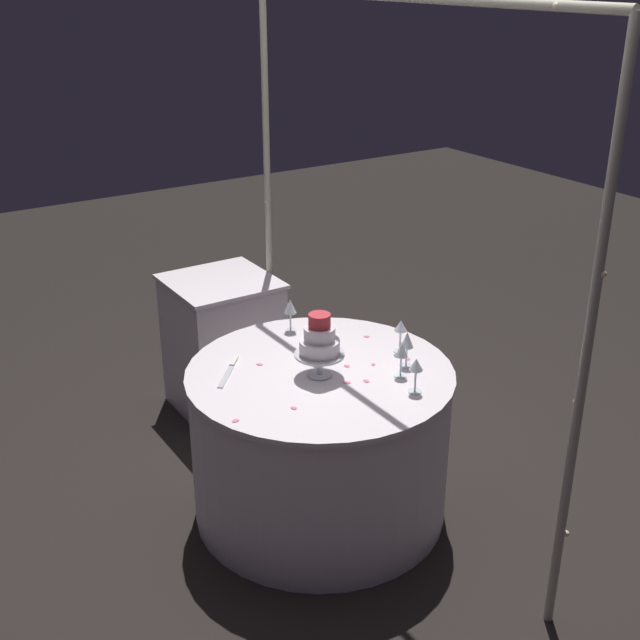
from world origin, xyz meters
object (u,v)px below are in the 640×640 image
object	(u,v)px
wine_glass_0	(401,352)
cake_knife	(230,370)
wine_glass_2	(401,328)
decorative_arch	(393,190)
wine_glass_3	(407,341)
wine_glass_1	(290,308)
wine_glass_4	(416,367)
side_table	(224,345)
wine_glass_5	(325,324)
main_table	(320,442)
tiered_cake	(319,342)

from	to	relation	value
wine_glass_0	cake_knife	world-z (taller)	wine_glass_0
cake_knife	wine_glass_2	bearing A→B (deg)	71.18
wine_glass_0	decorative_arch	bearing A→B (deg)	156.40
wine_glass_0	wine_glass_3	xyz separation A→B (m)	(-0.06, 0.08, 0.01)
wine_glass_1	wine_glass_4	size ratio (longest dim) A/B	1.06
decorative_arch	cake_knife	size ratio (longest dim) A/B	9.69
wine_glass_2	wine_glass_4	xyz separation A→B (m)	(0.34, -0.19, -0.00)
decorative_arch	side_table	distance (m)	1.60
wine_glass_3	wine_glass_5	xyz separation A→B (m)	(-0.35, -0.21, 0.00)
side_table	wine_glass_3	world-z (taller)	wine_glass_3
side_table	wine_glass_3	xyz separation A→B (m)	(1.30, 0.28, 0.46)
cake_knife	main_table	bearing A→B (deg)	56.79
wine_glass_1	wine_glass_5	size ratio (longest dim) A/B	0.99
wine_glass_1	wine_glass_3	size ratio (longest dim) A/B	0.99
wine_glass_2	wine_glass_4	bearing A→B (deg)	-28.63
wine_glass_1	wine_glass_2	world-z (taller)	wine_glass_1
wine_glass_2	tiered_cake	bearing A→B (deg)	-90.29
tiered_cake	wine_glass_5	world-z (taller)	tiered_cake
decorative_arch	wine_glass_3	world-z (taller)	decorative_arch
wine_glass_5	decorative_arch	bearing A→B (deg)	52.54
wine_glass_2	cake_knife	distance (m)	0.80
side_table	tiered_cake	bearing A→B (deg)	-4.80
wine_glass_5	tiered_cake	bearing A→B (deg)	-37.93
wine_glass_3	wine_glass_5	size ratio (longest dim) A/B	1.01
wine_glass_3	cake_knife	world-z (taller)	wine_glass_3
wine_glass_0	wine_glass_2	world-z (taller)	same
decorative_arch	wine_glass_3	distance (m)	0.67
side_table	cake_knife	world-z (taller)	side_table
wine_glass_0	wine_glass_2	bearing A→B (deg)	142.77
wine_glass_1	wine_glass_3	xyz separation A→B (m)	(0.61, 0.24, 0.00)
main_table	wine_glass_4	bearing A→B (deg)	31.41
side_table	wine_glass_0	bearing A→B (deg)	8.24
decorative_arch	wine_glass_5	size ratio (longest dim) A/B	13.69
side_table	wine_glass_2	bearing A→B (deg)	16.51
main_table	wine_glass_4	world-z (taller)	wine_glass_4
main_table	wine_glass_4	xyz separation A→B (m)	(0.38, 0.23, 0.49)
wine_glass_2	wine_glass_3	distance (m)	0.15
wine_glass_0	wine_glass_5	distance (m)	0.43
decorative_arch	wine_glass_2	world-z (taller)	decorative_arch
decorative_arch	wine_glass_5	world-z (taller)	decorative_arch
decorative_arch	tiered_cake	size ratio (longest dim) A/B	7.83
wine_glass_2	cake_knife	xyz separation A→B (m)	(-0.26, -0.75, -0.12)
tiered_cake	cake_knife	distance (m)	0.43
main_table	wine_glass_1	world-z (taller)	wine_glass_1
side_table	wine_glass_1	size ratio (longest dim) A/B	4.78
side_table	wine_glass_2	xyz separation A→B (m)	(1.16, 0.34, 0.46)
wine_glass_1	wine_glass_4	distance (m)	0.83
wine_glass_5	wine_glass_0	bearing A→B (deg)	17.59
tiered_cake	wine_glass_2	world-z (taller)	tiered_cake
cake_knife	wine_glass_3	bearing A→B (deg)	60.31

